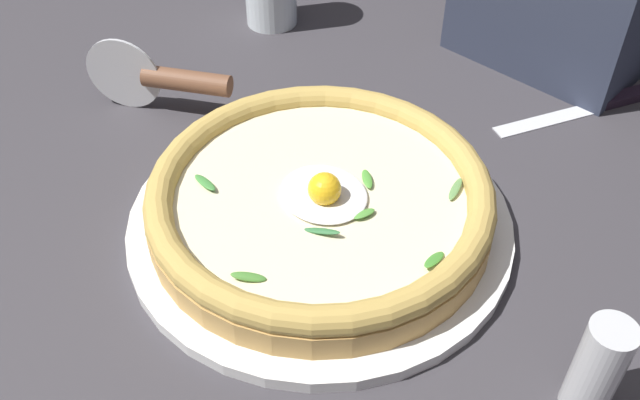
# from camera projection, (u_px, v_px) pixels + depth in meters

# --- Properties ---
(ground_plane) EXTENTS (2.40, 2.40, 0.03)m
(ground_plane) POSITION_uv_depth(u_px,v_px,m) (268.00, 228.00, 0.64)
(ground_plane) COLOR #39363B
(ground_plane) RESTS_ON ground
(pizza_plate) EXTENTS (0.33, 0.33, 0.01)m
(pizza_plate) POSITION_uv_depth(u_px,v_px,m) (320.00, 222.00, 0.62)
(pizza_plate) COLOR white
(pizza_plate) RESTS_ON ground
(pizza) EXTENTS (0.29, 0.29, 0.06)m
(pizza) POSITION_uv_depth(u_px,v_px,m) (320.00, 199.00, 0.60)
(pizza) COLOR tan
(pizza) RESTS_ON pizza_plate
(pizza_cutter) EXTENTS (0.13, 0.10, 0.08)m
(pizza_cutter) POSITION_uv_depth(u_px,v_px,m) (168.00, 78.00, 0.72)
(pizza_cutter) COLOR silver
(pizza_cutter) RESTS_ON ground
(table_knife) EXTENTS (0.09, 0.21, 0.01)m
(table_knife) POSITION_uv_depth(u_px,v_px,m) (613.00, 101.00, 0.75)
(table_knife) COLOR silver
(table_knife) RESTS_ON ground
(pepper_shaker) EXTENTS (0.03, 0.03, 0.08)m
(pepper_shaker) POSITION_uv_depth(u_px,v_px,m) (597.00, 368.00, 0.47)
(pepper_shaker) COLOR silver
(pepper_shaker) RESTS_ON ground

